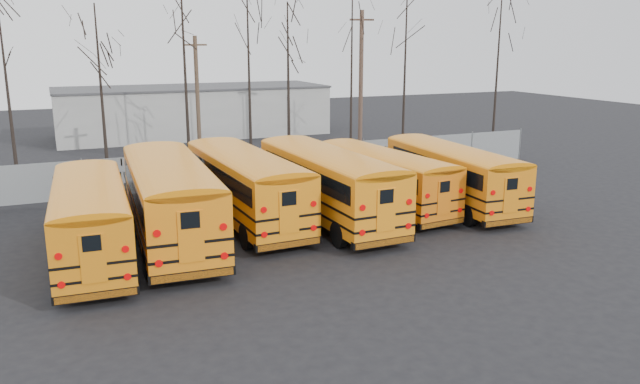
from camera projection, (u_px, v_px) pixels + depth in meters
name	position (u px, v px, depth m)	size (l,w,h in m)	color
ground	(321.00, 248.00, 24.27)	(120.00, 120.00, 0.00)	black
fence	(235.00, 167.00, 34.73)	(40.00, 0.04, 2.00)	gray
distant_building	(193.00, 112.00, 53.10)	(22.00, 8.00, 4.00)	#B1B1AC
bus_a	(90.00, 213.00, 22.65)	(3.01, 10.91, 3.02)	black
bus_b	(169.00, 193.00, 24.62)	(3.43, 12.29, 3.40)	black
bus_c	(244.00, 180.00, 27.36)	(3.08, 11.63, 3.23)	black
bus_d	(325.00, 178.00, 27.63)	(3.05, 11.77, 3.27)	black
bus_e	(381.00, 174.00, 29.65)	(3.39, 10.48, 2.89)	black
bus_f	(449.00, 170.00, 30.22)	(2.97, 10.84, 3.00)	black
utility_pole_left	(198.00, 102.00, 38.62)	(1.46, 0.25, 8.16)	#4F3C2D
utility_pole_right	(361.00, 80.00, 44.56)	(1.77, 0.37, 9.96)	brown
tree_2	(8.00, 97.00, 32.92)	(0.26, 0.26, 9.92)	black
tree_3	(102.00, 98.00, 33.50)	(0.26, 0.26, 9.78)	black
tree_4	(185.00, 67.00, 36.75)	(0.26, 0.26, 12.70)	black
tree_5	(249.00, 67.00, 39.76)	(0.26, 0.26, 12.46)	black
tree_6	(288.00, 85.00, 39.68)	(0.26, 0.26, 10.22)	black
tree_7	(352.00, 65.00, 40.33)	(0.26, 0.26, 12.64)	black
tree_8	(405.00, 64.00, 42.09)	(0.26, 0.26, 12.61)	black
tree_9	(497.00, 69.00, 42.45)	(0.26, 0.26, 12.02)	black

